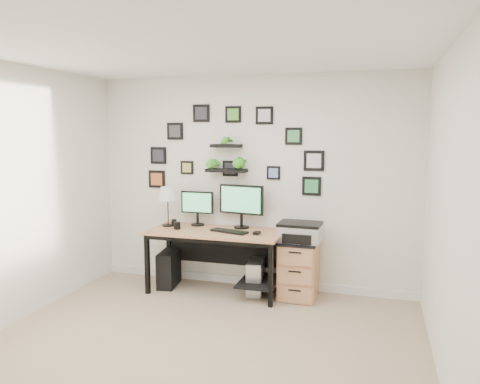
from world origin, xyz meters
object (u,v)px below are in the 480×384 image
(table_lamp, at_px, (168,195))
(pc_tower_black, at_px, (169,269))
(monitor_right, at_px, (241,203))
(mug, at_px, (177,226))
(pc_tower_grey, at_px, (255,277))
(monitor_left, at_px, (197,206))
(desk, at_px, (219,240))
(printer, at_px, (300,232))
(file_cabinet, at_px, (299,269))

(table_lamp, xyz_separation_m, pc_tower_black, (0.03, -0.07, -0.93))
(monitor_right, height_order, mug, monitor_right)
(mug, relative_size, pc_tower_black, 0.20)
(table_lamp, distance_m, pc_tower_grey, 1.48)
(table_lamp, height_order, mug, table_lamp)
(monitor_left, distance_m, mug, 0.38)
(monitor_left, relative_size, monitor_right, 0.76)
(desk, height_order, printer, printer)
(pc_tower_black, xyz_separation_m, file_cabinet, (1.63, 0.06, 0.12))
(mug, bearing_deg, monitor_left, 61.26)
(table_lamp, bearing_deg, pc_tower_black, -67.97)
(pc_tower_black, bearing_deg, table_lamp, 104.10)
(mug, bearing_deg, desk, 9.51)
(monitor_right, bearing_deg, table_lamp, -172.09)
(pc_tower_grey, bearing_deg, table_lamp, 178.07)
(desk, bearing_deg, mug, -170.49)
(pc_tower_grey, distance_m, file_cabinet, 0.53)
(table_lamp, bearing_deg, monitor_right, 7.91)
(desk, distance_m, mug, 0.54)
(mug, bearing_deg, pc_tower_black, 152.50)
(desk, height_order, pc_tower_grey, desk)
(desk, relative_size, monitor_left, 3.70)
(monitor_right, bearing_deg, pc_tower_grey, -36.26)
(file_cabinet, bearing_deg, pc_tower_black, -177.93)
(desk, height_order, file_cabinet, desk)
(monitor_right, distance_m, pc_tower_grey, 0.91)
(monitor_left, bearing_deg, mug, -118.74)
(mug, distance_m, printer, 1.48)
(monitor_left, xyz_separation_m, file_cabinet, (1.31, -0.14, -0.67))
(monitor_right, height_order, pc_tower_black, monitor_right)
(printer, bearing_deg, pc_tower_black, -178.47)
(monitor_right, height_order, file_cabinet, monitor_right)
(desk, distance_m, table_lamp, 0.87)
(monitor_left, bearing_deg, pc_tower_black, -148.25)
(file_cabinet, distance_m, printer, 0.45)
(desk, xyz_separation_m, mug, (-0.51, -0.08, 0.17))
(desk, xyz_separation_m, table_lamp, (-0.69, 0.07, 0.52))
(pc_tower_black, bearing_deg, printer, -6.40)
(pc_tower_grey, bearing_deg, monitor_left, 168.36)
(desk, xyz_separation_m, printer, (0.97, 0.04, 0.15))
(pc_tower_grey, xyz_separation_m, printer, (0.52, 0.01, 0.58))
(file_cabinet, bearing_deg, mug, -174.42)
(mug, relative_size, file_cabinet, 0.13)
(monitor_left, relative_size, file_cabinet, 0.65)
(monitor_right, xyz_separation_m, table_lamp, (-0.92, -0.13, 0.08))
(table_lamp, xyz_separation_m, mug, (0.19, -0.15, -0.35))
(monitor_right, bearing_deg, mug, -158.92)
(printer, bearing_deg, desk, -177.44)
(monitor_left, relative_size, printer, 0.88)
(table_lamp, height_order, pc_tower_black, table_lamp)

